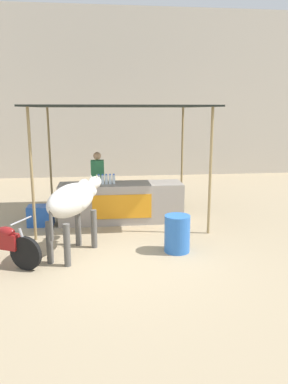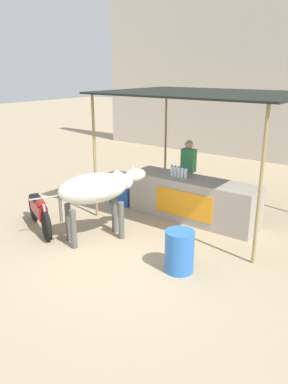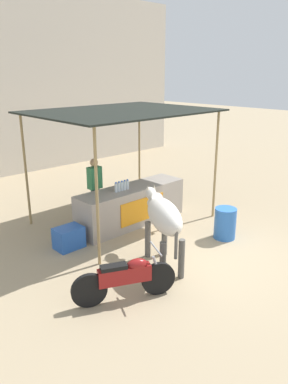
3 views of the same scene
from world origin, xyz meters
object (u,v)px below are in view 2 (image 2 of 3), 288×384
Objects in this scene: cooler_box at (124,194)px; motorcycle_parked at (39,211)px; cow at (97,190)px; vendor_behind_counter at (188,173)px; water_barrel at (179,251)px; stall_counter at (192,199)px.

motorcycle_parked is at bearing -99.23° from cooler_box.
cooler_box is 2.30m from cow.
water_barrel is (1.54, -2.90, -0.49)m from vendor_behind_counter.
stall_counter reaches higher than cooler_box.
stall_counter is 4.12× the size of water_barrel.
water_barrel is at bearing 5.12° from motorcycle_parked.
cow is at bearing 17.01° from motorcycle_parked.
motorcycle_parked is at bearing -133.48° from stall_counter.
cooler_box is 0.82× the size of water_barrel.
cooler_box is 3.55m from water_barrel.
stall_counter is 2.33m from cow.
cow reaches higher than stall_counter.
vendor_behind_counter is 2.27× the size of water_barrel.
stall_counter is 3.36m from motorcycle_parked.
water_barrel is 2.08m from cow.
cooler_box is at bearing -148.14° from vendor_behind_counter.
vendor_behind_counter is 2.75× the size of cooler_box.
motorcycle_parked is at bearing -162.99° from cow.
stall_counter is 2.36m from water_barrel.
vendor_behind_counter is at bearing 117.91° from water_barrel.
stall_counter is at bearing 46.52° from motorcycle_parked.
cow reaches higher than water_barrel.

